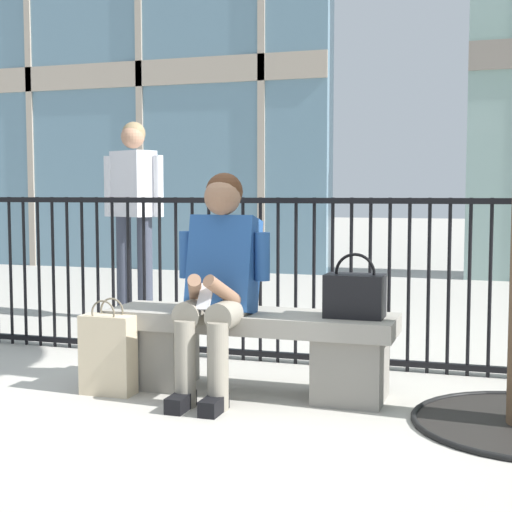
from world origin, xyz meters
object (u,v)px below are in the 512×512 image
object	(u,v)px
stone_bench	(250,344)
bystander_at_railing	(134,205)
seated_person_with_phone	(218,277)
shopping_bag	(108,354)
handbag_on_bench	(355,295)

from	to	relation	value
stone_bench	bystander_at_railing	bearing A→B (deg)	130.98
stone_bench	seated_person_with_phone	world-z (taller)	seated_person_with_phone
shopping_bag	handbag_on_bench	bearing A→B (deg)	11.54
shopping_bag	bystander_at_railing	distance (m)	2.55
bystander_at_railing	handbag_on_bench	bearing A→B (deg)	-40.76
shopping_bag	bystander_at_railing	world-z (taller)	bystander_at_railing
stone_bench	seated_person_with_phone	xyz separation A→B (m)	(-0.14, -0.13, 0.38)
stone_bench	shopping_bag	xyz separation A→B (m)	(-0.73, -0.28, -0.05)
handbag_on_bench	shopping_bag	world-z (taller)	handbag_on_bench
seated_person_with_phone	handbag_on_bench	xyz separation A→B (m)	(0.72, 0.12, -0.08)
bystander_at_railing	shopping_bag	bearing A→B (deg)	-66.59
bystander_at_railing	stone_bench	bearing A→B (deg)	-49.02
seated_person_with_phone	shopping_bag	xyz separation A→B (m)	(-0.59, -0.15, -0.43)
shopping_bag	seated_person_with_phone	bearing A→B (deg)	14.17
stone_bench	handbag_on_bench	size ratio (longest dim) A/B	4.71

